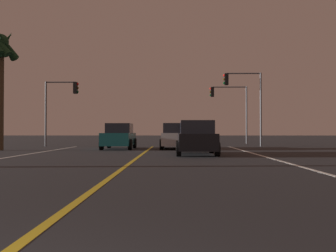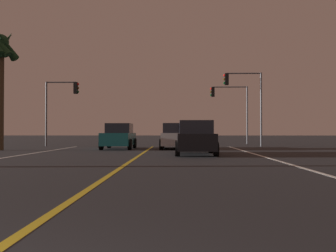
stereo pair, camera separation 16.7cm
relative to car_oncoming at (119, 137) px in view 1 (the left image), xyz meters
name	(u,v)px [view 1 (the left image)]	position (x,y,z in m)	size (l,w,h in m)	color
lane_edge_right	(308,169)	(7.85, -12.70, -0.82)	(0.16, 32.47, 0.01)	silver
lane_center_divider	(123,168)	(2.02, -12.70, -0.82)	(0.16, 32.47, 0.01)	gold
car_oncoming	(119,137)	(0.00, 0.00, 0.00)	(2.02, 4.30, 1.70)	black
car_lead_same_lane	(196,138)	(4.77, -5.89, 0.00)	(2.02, 4.30, 1.70)	black
car_ahead_far	(176,137)	(3.76, 0.11, 0.00)	(2.02, 4.30, 1.70)	black
traffic_light_near_right	(243,92)	(9.02, 4.04, 3.39)	(2.98, 0.36, 5.71)	#4C4C51
traffic_light_near_left	(62,98)	(-5.09, 4.04, 2.93)	(2.64, 0.36, 5.06)	#4C4C51
traffic_light_far_right	(229,101)	(8.72, 9.54, 3.15)	(3.48, 0.36, 5.32)	#4C4C51
palm_tree_left_mid	(1,53)	(-7.01, -1.99, 5.18)	(1.95, 2.34, 7.58)	#473826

